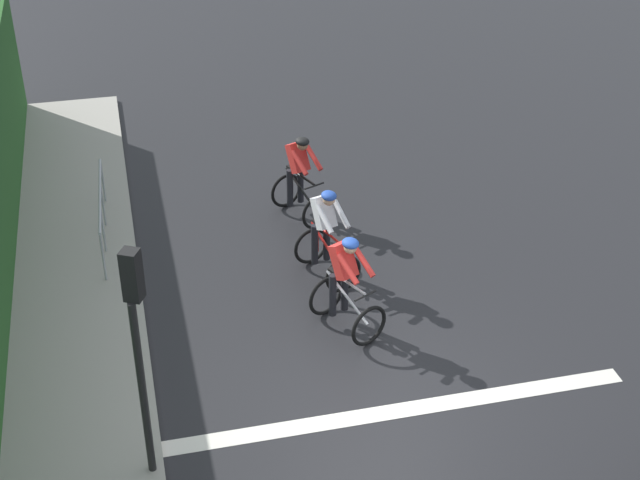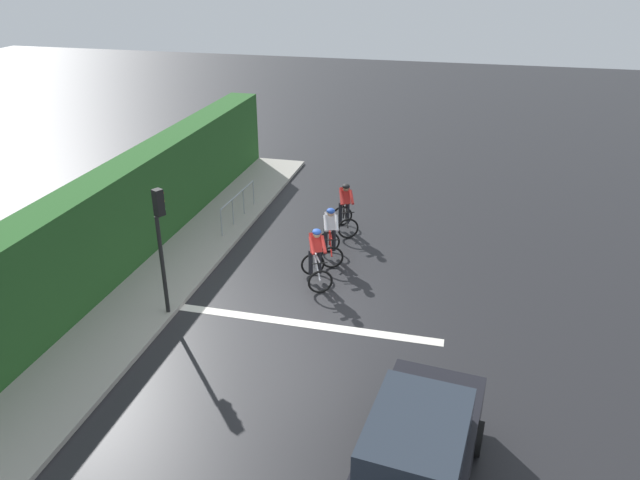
% 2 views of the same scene
% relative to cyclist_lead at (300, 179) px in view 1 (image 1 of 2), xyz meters
% --- Properties ---
extents(ground_plane, '(80.00, 80.00, 0.00)m').
position_rel_cyclist_lead_xyz_m(ground_plane, '(0.03, -5.39, -0.80)').
color(ground_plane, black).
extents(sidewalk_kerb, '(2.80, 19.53, 0.12)m').
position_rel_cyclist_lead_xyz_m(sidewalk_kerb, '(-4.50, -3.39, -0.74)').
color(sidewalk_kerb, '#9E998E').
rests_on(sidewalk_kerb, ground).
extents(road_marking_stop_line, '(7.00, 0.30, 0.01)m').
position_rel_cyclist_lead_xyz_m(road_marking_stop_line, '(0.03, -5.60, -0.79)').
color(road_marking_stop_line, silver).
rests_on(road_marking_stop_line, ground).
extents(cyclist_lead, '(1.04, 1.26, 1.66)m').
position_rel_cyclist_lead_xyz_m(cyclist_lead, '(0.00, 0.00, 0.00)').
color(cyclist_lead, black).
rests_on(cyclist_lead, ground).
extents(cyclist_second, '(0.98, 1.24, 1.66)m').
position_rel_cyclist_lead_xyz_m(cyclist_second, '(-0.01, -2.06, 0.00)').
color(cyclist_second, black).
rests_on(cyclist_second, ground).
extents(cyclist_mid, '(1.08, 1.27, 1.66)m').
position_rel_cyclist_lead_xyz_m(cyclist_mid, '(-0.06, -3.55, 0.00)').
color(cyclist_mid, black).
rests_on(cyclist_mid, ground).
extents(traffic_light_near_crossing, '(0.27, 0.29, 3.34)m').
position_rel_cyclist_lead_xyz_m(traffic_light_near_crossing, '(-3.21, -5.99, 1.43)').
color(traffic_light_near_crossing, black).
rests_on(traffic_light_near_crossing, ground).
extents(pedestrian_railing_kerbside, '(0.14, 2.77, 1.03)m').
position_rel_cyclist_lead_xyz_m(pedestrian_railing_kerbside, '(-3.60, -0.15, -0.04)').
color(pedestrian_railing_kerbside, '#999EA3').
rests_on(pedestrian_railing_kerbside, ground).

